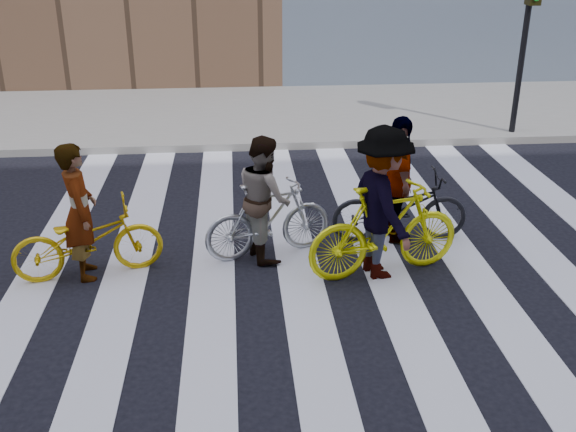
{
  "coord_description": "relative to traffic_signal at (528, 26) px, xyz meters",
  "views": [
    {
      "loc": [
        -1.33,
        -7.61,
        4.08
      ],
      "look_at": [
        -0.67,
        0.3,
        0.64
      ],
      "focal_mm": 42.0,
      "sensor_mm": 36.0,
      "label": 1
    }
  ],
  "objects": [
    {
      "name": "rider_rear",
      "position": [
        -3.52,
        -4.52,
        -1.39
      ],
      "size": [
        0.45,
        1.05,
        1.78
      ],
      "primitive_type": "imported",
      "rotation": [
        0.0,
        0.0,
        1.56
      ],
      "color": "slate",
      "rests_on": "ground"
    },
    {
      "name": "sidewalk_far",
      "position": [
        -4.4,
        2.18,
        -2.2
      ],
      "size": [
        100.0,
        5.0,
        0.15
      ],
      "primitive_type": "cube",
      "color": "gray",
      "rests_on": "ground"
    },
    {
      "name": "ground",
      "position": [
        -4.4,
        -5.32,
        -2.28
      ],
      "size": [
        100.0,
        100.0,
        0.0
      ],
      "primitive_type": "plane",
      "color": "black",
      "rests_on": "ground"
    },
    {
      "name": "traffic_signal",
      "position": [
        0.0,
        0.0,
        0.0
      ],
      "size": [
        0.22,
        0.42,
        3.33
      ],
      "color": "black",
      "rests_on": "ground"
    },
    {
      "name": "zebra_crosswalk",
      "position": [
        -4.4,
        -5.32,
        -2.27
      ],
      "size": [
        8.25,
        10.0,
        0.01
      ],
      "color": "silver",
      "rests_on": "ground"
    },
    {
      "name": "rider_mid",
      "position": [
        -5.36,
        -4.84,
        -1.45
      ],
      "size": [
        0.83,
        0.95,
        1.66
      ],
      "primitive_type": "imported",
      "rotation": [
        0.0,
        0.0,
        1.86
      ],
      "color": "slate",
      "rests_on": "ground"
    },
    {
      "name": "bike_yellow_right",
      "position": [
        -3.9,
        -5.49,
        -1.68
      ],
      "size": [
        2.09,
        1.01,
        1.21
      ],
      "primitive_type": "imported",
      "rotation": [
        0.0,
        0.0,
        1.8
      ],
      "color": "#ECEF0D",
      "rests_on": "ground"
    },
    {
      "name": "rider_right",
      "position": [
        -3.95,
        -5.49,
        -1.32
      ],
      "size": [
        0.98,
        1.38,
        1.93
      ],
      "primitive_type": "imported",
      "rotation": [
        0.0,
        0.0,
        1.8
      ],
      "color": "slate",
      "rests_on": "ground"
    },
    {
      "name": "rider_left",
      "position": [
        -7.63,
        -5.21,
        -1.41
      ],
      "size": [
        0.55,
        0.71,
        1.74
      ],
      "primitive_type": "imported",
      "rotation": [
        0.0,
        0.0,
        1.8
      ],
      "color": "slate",
      "rests_on": "ground"
    },
    {
      "name": "bike_dark_rear",
      "position": [
        -3.47,
        -4.52,
        -1.78
      ],
      "size": [
        1.89,
        0.68,
        0.99
      ],
      "primitive_type": "imported",
      "rotation": [
        0.0,
        0.0,
        1.56
      ],
      "color": "black",
      "rests_on": "ground"
    },
    {
      "name": "bike_yellow_left",
      "position": [
        -7.58,
        -5.21,
        -1.8
      ],
      "size": [
        1.93,
        1.04,
        0.96
      ],
      "primitive_type": "imported",
      "rotation": [
        0.0,
        0.0,
        1.8
      ],
      "color": "gold",
      "rests_on": "ground"
    },
    {
      "name": "bike_silver_mid",
      "position": [
        -5.31,
        -4.84,
        -1.76
      ],
      "size": [
        1.81,
        0.97,
        1.05
      ],
      "primitive_type": "imported",
      "rotation": [
        0.0,
        0.0,
        1.86
      ],
      "color": "silver",
      "rests_on": "ground"
    }
  ]
}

